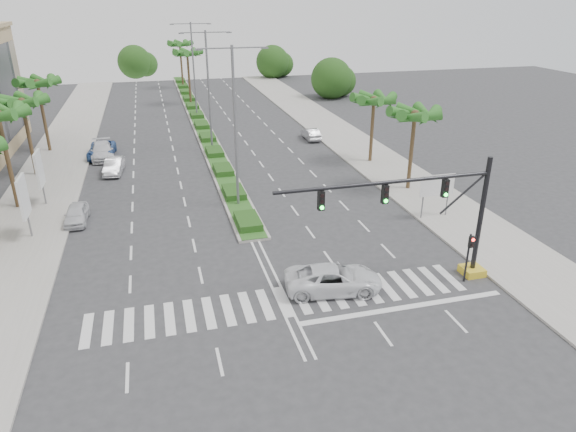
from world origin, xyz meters
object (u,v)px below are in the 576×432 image
(car_parked_a, at_px, (76,214))
(car_parked_c, at_px, (102,150))
(car_parked_d, at_px, (102,151))
(car_parked_b, at_px, (114,166))
(car_crossing, at_px, (333,279))
(car_right, at_px, (311,134))

(car_parked_a, distance_m, car_parked_c, 16.53)
(car_parked_c, height_order, car_parked_d, car_parked_d)
(car_parked_a, xyz_separation_m, car_parked_b, (2.15, 10.91, 0.05))
(car_parked_c, height_order, car_crossing, car_crossing)
(car_parked_b, relative_size, car_crossing, 0.78)
(car_parked_b, bearing_deg, car_parked_c, 110.16)
(car_parked_a, xyz_separation_m, car_parked_c, (0.73, 16.51, 0.10))
(car_parked_c, distance_m, car_right, 22.50)
(car_parked_c, relative_size, car_parked_d, 1.01)
(car_parked_a, distance_m, car_parked_d, 16.13)
(car_right, bearing_deg, car_parked_a, 38.06)
(car_parked_a, distance_m, car_right, 29.15)
(car_parked_a, relative_size, car_crossing, 0.70)
(car_parked_b, relative_size, car_right, 1.07)
(car_crossing, xyz_separation_m, car_right, (8.44, 31.24, -0.10))
(car_parked_a, xyz_separation_m, car_right, (23.20, 17.65, 0.01))
(car_parked_d, bearing_deg, car_parked_c, 97.74)
(car_parked_b, height_order, car_crossing, car_crossing)
(car_parked_c, xyz_separation_m, car_right, (22.47, 1.14, -0.09))
(car_parked_a, bearing_deg, car_right, 39.01)
(car_parked_a, xyz_separation_m, car_crossing, (14.76, -13.60, 0.11))
(car_parked_b, xyz_separation_m, car_parked_c, (-1.42, 5.60, 0.05))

